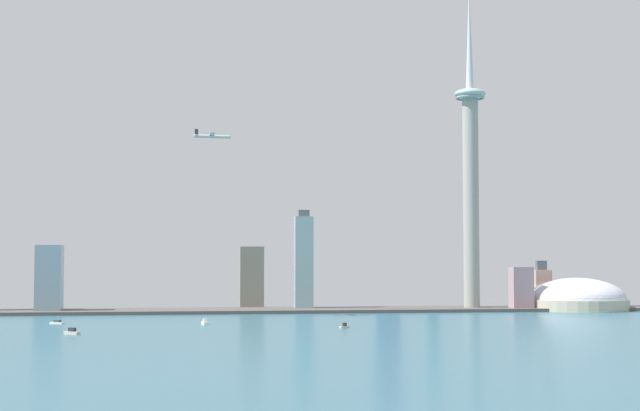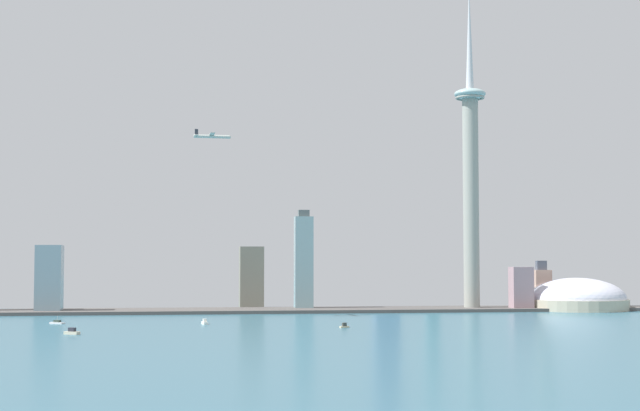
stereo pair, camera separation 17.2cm
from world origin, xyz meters
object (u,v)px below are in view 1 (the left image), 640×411
skyscraper_4 (521,289)px  airplane (212,136)px  stadium_dome (577,300)px  boat_1 (57,322)px  skyscraper_3 (544,231)px  boat_3 (205,322)px  boat_0 (344,326)px  skyscraper_8 (432,243)px  observation_tower (471,168)px  skyscraper_1 (304,262)px  boat_2 (72,332)px  skyscraper_0 (251,278)px  skyscraper_6 (540,287)px  skyscraper_5 (49,279)px  skyscraper_2 (386,239)px

skyscraper_4 → airplane: 349.38m
stadium_dome → boat_1: bearing=-163.7°
skyscraper_3 → airplane: (-371.61, -146.83, 80.15)m
airplane → boat_3: bearing=-97.3°
stadium_dome → boat_0: (-279.37, -221.20, -8.59)m
skyscraper_8 → airplane: (-248.91, -166.80, 93.86)m
observation_tower → skyscraper_1: 197.53m
boat_1 → observation_tower: bearing=55.8°
boat_2 → skyscraper_0: bearing=99.3°
skyscraper_1 → skyscraper_6: (254.17, 10.98, -26.52)m
skyscraper_1 → boat_0: (1.48, -244.08, -47.62)m
skyscraper_5 → boat_2: size_ratio=5.63×
airplane → skyscraper_8: bearing=30.6°
boat_1 → boat_3: boat_1 is taller
skyscraper_0 → skyscraper_6: size_ratio=1.29×
skyscraper_6 → boat_1: 507.28m
skyscraper_4 → observation_tower: bearing=161.7°
skyscraper_4 → skyscraper_5: (-466.11, 14.07, 10.62)m
skyscraper_6 → skyscraper_1: bearing=-177.5°
boat_2 → boat_3: boat_2 is taller
stadium_dome → boat_2: size_ratio=8.93×
observation_tower → boat_1: bearing=-158.6°
skyscraper_0 → skyscraper_2: skyscraper_2 is taller
skyscraper_1 → airplane: bearing=-136.0°
skyscraper_8 → boat_0: bearing=-115.5°
skyscraper_1 → skyscraper_8: skyscraper_8 is taller
skyscraper_4 → skyscraper_6: skyscraper_6 is taller
observation_tower → skyscraper_6: observation_tower is taller
skyscraper_6 → skyscraper_8: skyscraper_8 is taller
boat_0 → boat_3: size_ratio=0.70×
skyscraper_2 → skyscraper_4: 159.53m
skyscraper_3 → boat_3: skyscraper_3 is taller
skyscraper_4 → skyscraper_5: skyscraper_5 is taller
skyscraper_2 → skyscraper_8: skyscraper_2 is taller
observation_tower → skyscraper_1: bearing=174.7°
skyscraper_0 → skyscraper_3: skyscraper_3 is taller
skyscraper_0 → boat_0: size_ratio=8.06×
skyscraper_8 → boat_3: 375.86m
boat_3 → skyscraper_4: bearing=-74.4°
observation_tower → skyscraper_8: size_ratio=2.41×
observation_tower → skyscraper_0: size_ratio=5.18×
skyscraper_0 → boat_0: skyscraper_0 is taller
observation_tower → boat_2: 475.15m
skyscraper_1 → boat_1: 281.20m
observation_tower → airplane: bearing=-164.1°
boat_2 → airplane: airplane is taller
skyscraper_3 → airplane: skyscraper_3 is taller
skyscraper_8 → boat_0: (-151.97, -318.80, -68.74)m
skyscraper_1 → skyscraper_4: 221.96m
skyscraper_0 → skyscraper_5: (-197.18, -49.65, 0.16)m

